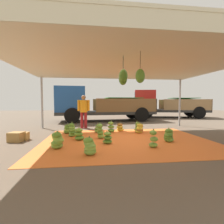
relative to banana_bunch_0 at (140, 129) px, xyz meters
The scene contains 22 objects.
ground_plane 1.95m from the banana_bunch_0, 115.37° to the left, with size 40.00×40.00×0.00m, color brown.
tarp_orange 1.51m from the banana_bunch_0, 123.72° to the right, with size 5.85×4.56×0.01m, color orange.
tent_canopy 2.90m from the banana_bunch_0, 121.69° to the right, with size 8.00×7.00×2.72m.
banana_bunch_0 is the anchor object (origin of this frame).
banana_bunch_1 3.13m from the banana_bunch_0, behind, with size 0.41×0.40×0.43m.
banana_bunch_2 1.27m from the banana_bunch_0, 161.89° to the left, with size 0.43×0.43×0.52m.
banana_bunch_3 1.85m from the banana_bunch_0, 167.36° to the left, with size 0.40×0.41×0.41m.
banana_bunch_4 2.28m from the banana_bunch_0, 133.08° to the right, with size 0.43×0.43×0.43m.
banana_bunch_5 0.52m from the banana_bunch_0, 85.78° to the left, with size 0.34×0.32×0.48m.
banana_bunch_6 2.33m from the banana_bunch_0, 96.28° to the right, with size 0.34×0.36×0.57m.
banana_bunch_7 2.86m from the banana_bunch_0, behind, with size 0.36×0.36×0.58m.
banana_bunch_8 2.73m from the banana_bunch_0, 157.66° to the right, with size 0.46×0.46×0.47m.
banana_bunch_9 1.76m from the banana_bunch_0, 72.46° to the right, with size 0.46×0.45×0.49m.
banana_bunch_10 3.49m from the banana_bunch_0, 127.57° to the right, with size 0.44×0.44×0.48m.
banana_bunch_11 0.99m from the banana_bunch_0, 140.30° to the left, with size 0.39×0.40×0.42m.
banana_bunch_12 1.98m from the banana_bunch_0, 152.98° to the right, with size 0.36×0.34×0.59m.
banana_bunch_13 3.71m from the banana_bunch_0, 145.70° to the right, with size 0.49×0.45×0.52m.
cargo_truck_main 5.38m from the banana_bunch_0, 105.39° to the left, with size 7.05×2.86×2.40m.
cargo_truck_far 8.73m from the banana_bunch_0, 57.87° to the left, with size 6.59×3.70×2.40m.
worker_0 3.14m from the banana_bunch_0, 144.64° to the left, with size 0.63×0.38×1.72m.
crate_0 4.76m from the banana_bunch_0, 168.62° to the right, with size 0.45×0.41×0.32m, color olive.
crate_1 4.62m from the banana_bunch_0, behind, with size 0.41×0.30×0.28m, color #B78947.
Camera 1 is at (-1.24, -5.80, 1.36)m, focal length 26.88 mm.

